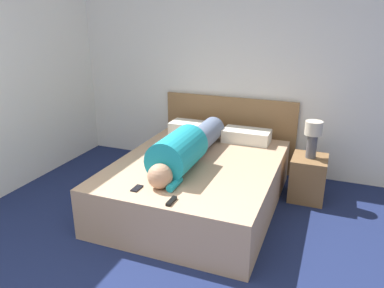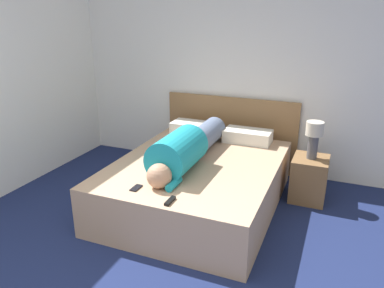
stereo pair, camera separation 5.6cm
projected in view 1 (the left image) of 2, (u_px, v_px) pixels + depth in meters
wall_back at (220, 68)px, 4.77m from camera, size 5.11×0.06×2.60m
bed at (197, 184)px, 3.98m from camera, size 1.62×2.05×0.50m
headboard at (229, 132)px, 4.93m from camera, size 1.74×0.04×0.95m
nightstand at (308, 178)px, 4.14m from camera, size 0.37×0.43×0.48m
table_lamp at (313, 135)px, 3.97m from camera, size 0.18×0.18×0.41m
person_lying at (186, 148)px, 3.80m from camera, size 0.39×1.61×0.39m
pillow_near_headboard at (194, 129)px, 4.71m from camera, size 0.58×0.30×0.17m
pillow_second at (247, 136)px, 4.48m from camera, size 0.55×0.30×0.15m
tv_remote at (171, 201)px, 3.07m from camera, size 0.04×0.15×0.02m
cell_phone at (137, 188)px, 3.30m from camera, size 0.06×0.13×0.01m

